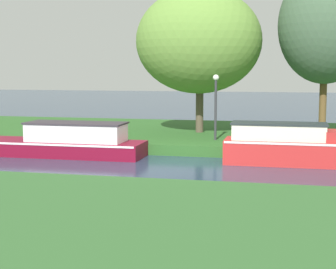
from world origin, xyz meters
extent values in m
plane|color=#24364E|center=(0.00, 0.00, 0.00)|extent=(120.00, 120.00, 0.00)
cube|color=#2B5B24|center=(0.00, 7.00, 0.20)|extent=(72.00, 10.00, 0.40)
cube|color=#305D2C|center=(0.00, -9.00, 0.20)|extent=(72.00, 10.00, 0.40)
cube|color=maroon|center=(-4.65, 1.20, 0.28)|extent=(6.22, 1.71, 0.56)
cube|color=white|center=(-4.65, 1.20, 0.52)|extent=(6.09, 1.74, 0.07)
cube|color=white|center=(-4.06, 1.20, 0.88)|extent=(3.59, 1.30, 0.64)
cube|color=#362F36|center=(-4.06, 1.20, 1.23)|extent=(3.69, 1.37, 0.06)
cube|color=red|center=(3.48, 1.20, 0.41)|extent=(4.05, 1.41, 0.82)
cube|color=white|center=(3.48, 1.20, 0.78)|extent=(3.97, 1.44, 0.07)
cube|color=silver|center=(3.26, 1.20, 1.09)|extent=(3.09, 1.07, 0.52)
cube|color=#252D2E|center=(3.26, 1.20, 1.38)|extent=(3.19, 1.13, 0.06)
cylinder|color=brown|center=(-0.32, 6.38, 1.78)|extent=(0.34, 0.34, 2.77)
ellipsoid|color=olive|center=(-0.32, 5.94, 4.41)|extent=(5.46, 4.41, 4.54)
cylinder|color=brown|center=(4.95, 6.11, 2.04)|extent=(0.30, 0.30, 3.28)
ellipsoid|color=#425C42|center=(4.95, 5.99, 5.00)|extent=(3.86, 3.56, 4.81)
cylinder|color=#333338|center=(0.74, 3.88, 1.58)|extent=(0.10, 0.10, 2.36)
sphere|color=white|center=(0.74, 3.88, 2.88)|extent=(0.24, 0.24, 0.24)
cylinder|color=#4A2F31|center=(-3.92, 2.71, 0.79)|extent=(0.12, 0.12, 0.77)
cylinder|color=#492E2A|center=(2.66, 2.71, 0.81)|extent=(0.18, 0.18, 0.83)
camera|label=1|loc=(3.61, -17.24, 3.20)|focal=57.51mm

